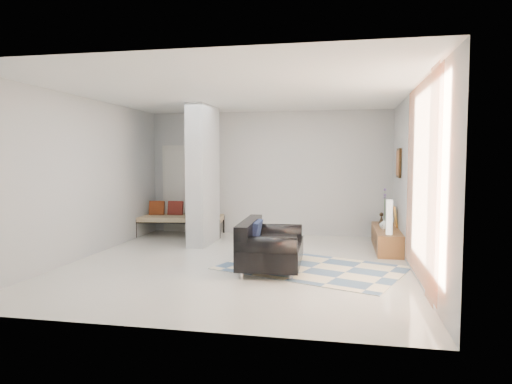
# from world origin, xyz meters

# --- Properties ---
(floor) EXTENTS (6.00, 6.00, 0.00)m
(floor) POSITION_xyz_m (0.00, 0.00, 0.00)
(floor) COLOR beige
(floor) RESTS_ON ground
(ceiling) EXTENTS (6.00, 6.00, 0.00)m
(ceiling) POSITION_xyz_m (0.00, 0.00, 2.80)
(ceiling) COLOR white
(ceiling) RESTS_ON wall_back
(wall_back) EXTENTS (6.00, 0.00, 6.00)m
(wall_back) POSITION_xyz_m (0.00, 3.00, 1.40)
(wall_back) COLOR #B3B6B8
(wall_back) RESTS_ON ground
(wall_front) EXTENTS (6.00, 0.00, 6.00)m
(wall_front) POSITION_xyz_m (0.00, -3.00, 1.40)
(wall_front) COLOR #B3B6B8
(wall_front) RESTS_ON ground
(wall_left) EXTENTS (0.00, 6.00, 6.00)m
(wall_left) POSITION_xyz_m (-2.75, 0.00, 1.40)
(wall_left) COLOR #B3B6B8
(wall_left) RESTS_ON ground
(wall_right) EXTENTS (0.00, 6.00, 6.00)m
(wall_right) POSITION_xyz_m (2.75, 0.00, 1.40)
(wall_right) COLOR #B3B6B8
(wall_right) RESTS_ON ground
(partition_column) EXTENTS (0.35, 1.20, 2.80)m
(partition_column) POSITION_xyz_m (-1.10, 1.60, 1.40)
(partition_column) COLOR #B3B8BB
(partition_column) RESTS_ON floor
(hallway_door) EXTENTS (0.85, 0.06, 2.04)m
(hallway_door) POSITION_xyz_m (-2.10, 2.96, 1.02)
(hallway_door) COLOR silver
(hallway_door) RESTS_ON floor
(curtain) EXTENTS (0.00, 2.55, 2.55)m
(curtain) POSITION_xyz_m (2.67, -1.15, 1.45)
(curtain) COLOR #FF7F43
(curtain) RESTS_ON wall_right
(wall_art) EXTENTS (0.04, 0.45, 0.55)m
(wall_art) POSITION_xyz_m (2.72, 1.70, 1.65)
(wall_art) COLOR #38230F
(wall_art) RESTS_ON wall_right
(media_console) EXTENTS (0.45, 1.89, 0.80)m
(media_console) POSITION_xyz_m (2.52, 1.70, 0.20)
(media_console) COLOR brown
(media_console) RESTS_ON floor
(loveseat) EXTENTS (0.98, 1.61, 0.76)m
(loveseat) POSITION_xyz_m (0.54, -0.27, 0.36)
(loveseat) COLOR silver
(loveseat) RESTS_ON floor
(daybed) EXTENTS (1.97, 1.05, 0.77)m
(daybed) POSITION_xyz_m (-1.93, 2.47, 0.41)
(daybed) COLOR black
(daybed) RESTS_ON floor
(area_rug) EXTENTS (3.19, 2.67, 0.01)m
(area_rug) POSITION_xyz_m (1.22, -0.13, 0.01)
(area_rug) COLOR beige
(area_rug) RESTS_ON floor
(cylinder_lamp) EXTENTS (0.11, 0.11, 0.61)m
(cylinder_lamp) POSITION_xyz_m (2.50, 0.99, 0.71)
(cylinder_lamp) COLOR white
(cylinder_lamp) RESTS_ON media_console
(bronze_figurine) EXTENTS (0.12, 0.12, 0.23)m
(bronze_figurine) POSITION_xyz_m (2.47, 2.30, 0.51)
(bronze_figurine) COLOR black
(bronze_figurine) RESTS_ON media_console
(vase) EXTENTS (0.20, 0.20, 0.19)m
(vase) POSITION_xyz_m (2.47, 1.61, 0.50)
(vase) COLOR white
(vase) RESTS_ON media_console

